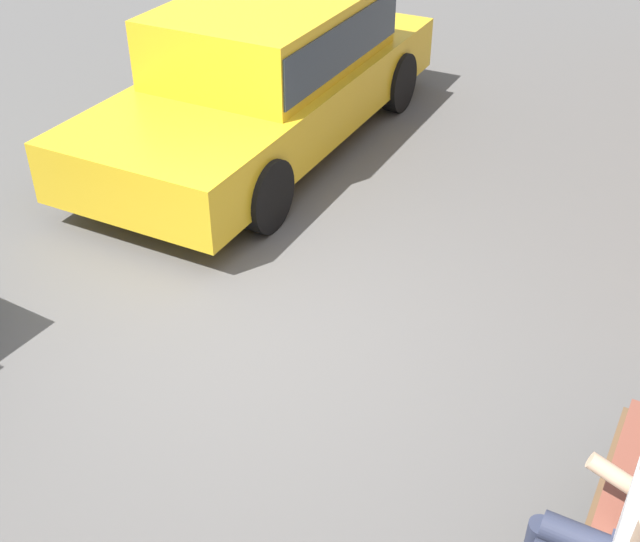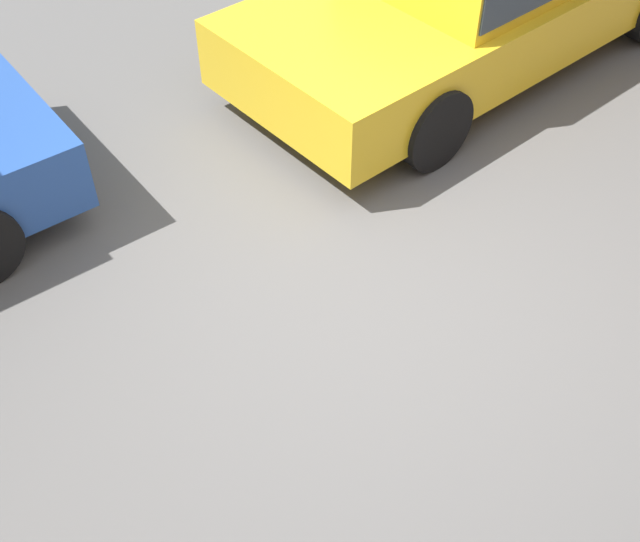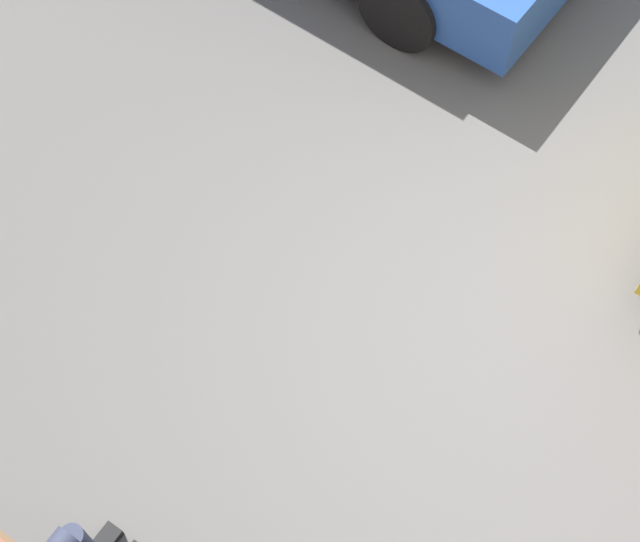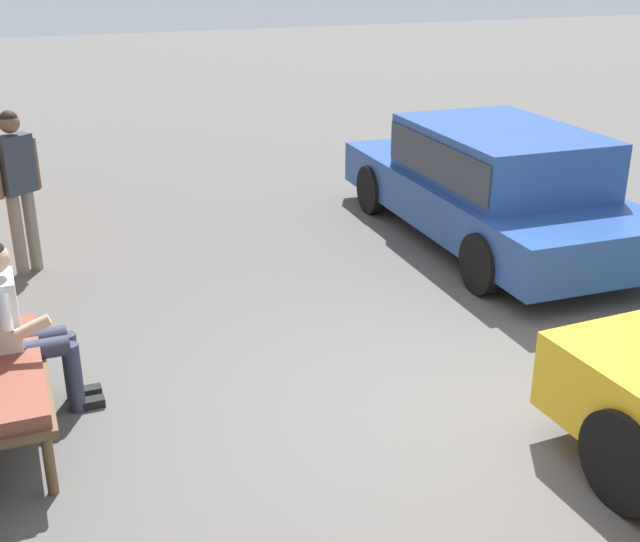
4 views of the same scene
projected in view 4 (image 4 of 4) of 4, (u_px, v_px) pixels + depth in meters
name	position (u px, v px, depth m)	size (l,w,h in m)	color
ground_plane	(425.00, 421.00, 5.90)	(60.00, 60.00, 0.00)	#565451
person_on_phone	(20.00, 323.00, 5.73)	(0.73, 0.74, 1.39)	#2D3347
parked_car_mid	(493.00, 179.00, 9.23)	(4.57, 2.07, 1.38)	#23478E
pedestrian_standing	(17.00, 179.00, 8.24)	(0.37, 0.47, 1.73)	gray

